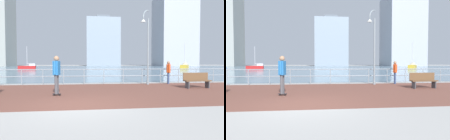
{
  "view_description": "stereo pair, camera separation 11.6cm",
  "coord_description": "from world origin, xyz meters",
  "views": [
    {
      "loc": [
        0.31,
        -6.88,
        1.5
      ],
      "look_at": [
        1.65,
        4.11,
        1.1
      ],
      "focal_mm": 31.07,
      "sensor_mm": 36.0,
      "label": 1
    },
    {
      "loc": [
        0.42,
        -6.89,
        1.5
      ],
      "look_at": [
        1.65,
        4.11,
        1.1
      ],
      "focal_mm": 31.07,
      "sensor_mm": 36.0,
      "label": 2
    }
  ],
  "objects": [
    {
      "name": "lamppost",
      "position": [
        4.3,
        6.16,
        2.86
      ],
      "size": [
        0.71,
        0.6,
        5.17
      ],
      "color": "gray",
      "rests_on": "ground"
    },
    {
      "name": "waterfront_railing",
      "position": [
        0.0,
        6.85,
        0.75
      ],
      "size": [
        25.25,
        0.06,
        1.08
      ],
      "color": "#8C99A3",
      "rests_on": "ground"
    },
    {
      "name": "ground",
      "position": [
        0.0,
        40.0,
        0.0
      ],
      "size": [
        220.0,
        220.0,
        0.0
      ],
      "primitive_type": "plane",
      "color": "#ADAAA5"
    },
    {
      "name": "harbor_water",
      "position": [
        0.0,
        51.85,
        0.0
      ],
      "size": [
        180.0,
        88.0,
        0.0
      ],
      "primitive_type": "cube",
      "color": "#6B899E",
      "rests_on": "ground"
    },
    {
      "name": "skateboarder",
      "position": [
        -1.14,
        2.21,
        1.11
      ],
      "size": [
        0.41,
        0.56,
        1.83
      ],
      "color": "black",
      "rests_on": "ground"
    },
    {
      "name": "tower_brick",
      "position": [
        7.94,
        96.19,
        12.34
      ],
      "size": [
        16.9,
        15.12,
        26.35
      ],
      "color": "#8493A3",
      "rests_on": "ground"
    },
    {
      "name": "park_bench",
      "position": [
        6.74,
        3.95,
        0.48
      ],
      "size": [
        1.61,
        0.48,
        0.92
      ],
      "color": "brown",
      "rests_on": "ground"
    },
    {
      "name": "tower_beige",
      "position": [
        43.83,
        88.21,
        17.84
      ],
      "size": [
        17.76,
        17.71,
        37.34
      ],
      "color": "#A3A8B2",
      "rests_on": "ground"
    },
    {
      "name": "brick_paving",
      "position": [
        0.0,
        3.08,
        0.0
      ],
      "size": [
        28.0,
        7.54,
        0.01
      ],
      "primitive_type": "cube",
      "color": "brown",
      "rests_on": "ground"
    },
    {
      "name": "bystander",
      "position": [
        6.05,
        6.5,
        0.96
      ],
      "size": [
        0.32,
        0.55,
        1.64
      ],
      "color": "#384C7A",
      "rests_on": "ground"
    },
    {
      "name": "sailboat_gray",
      "position": [
        -14.03,
        41.21,
        0.52
      ],
      "size": [
        3.99,
        1.66,
        5.44
      ],
      "color": "#B21E1E",
      "rests_on": "ground"
    },
    {
      "name": "sailboat_red",
      "position": [
        24.63,
        39.8,
        0.65
      ],
      "size": [
        4.01,
        4.85,
        6.83
      ],
      "color": "gold",
      "rests_on": "ground"
    }
  ]
}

